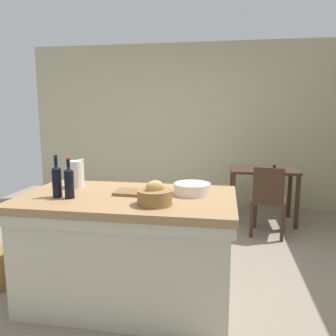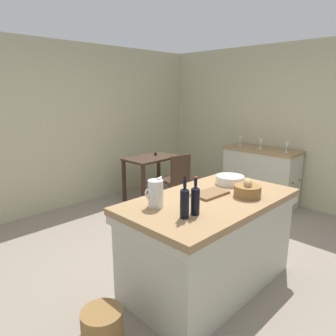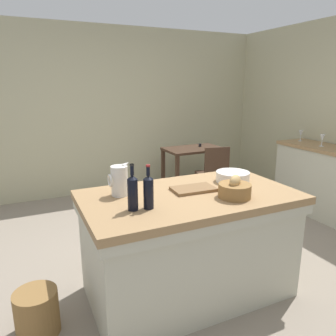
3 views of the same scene
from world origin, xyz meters
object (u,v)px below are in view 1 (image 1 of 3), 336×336
wine_bottle_dark (69,182)px  wine_bottle_amber (57,180)px  bread_basket (155,196)px  wooden_chair (269,199)px  pitcher (76,174)px  wicker_hamper (1,268)px  writing_desk (263,178)px  cutting_board (137,193)px  island_table (129,244)px  wash_bowl (192,189)px

wine_bottle_dark → wine_bottle_amber: (-0.11, 0.02, 0.01)m
bread_basket → wine_bottle_amber: wine_bottle_amber is taller
wooden_chair → pitcher: size_ratio=3.21×
wine_bottle_amber → wicker_hamper: bearing=165.7°
writing_desk → cutting_board: bearing=-119.3°
writing_desk → pitcher: size_ratio=3.31×
island_table → bread_basket: bread_basket is taller
island_table → wine_bottle_dark: (-0.41, -0.16, 0.54)m
wash_bowl → wine_bottle_amber: wine_bottle_amber is taller
bread_basket → cutting_board: size_ratio=0.72×
wooden_chair → cutting_board: (-1.24, -1.61, 0.42)m
island_table → wooden_chair: 2.11m
cutting_board → wine_bottle_dark: (-0.47, -0.21, 0.11)m
wash_bowl → cutting_board: (-0.44, -0.07, -0.03)m
wash_bowl → pitcher: bearing=176.2°
cutting_board → wine_bottle_amber: bearing=-161.5°
pitcher → bread_basket: (0.78, -0.42, -0.06)m
wicker_hamper → bread_basket: bearing=-9.9°
wine_bottle_dark → pitcher: bearing=106.5°
cutting_board → wash_bowl: bearing=9.4°
bread_basket → wine_bottle_amber: (-0.79, 0.08, 0.07)m
wash_bowl → wicker_hamper: 1.87m
island_table → wicker_hamper: bearing=178.4°
wooden_chair → wash_bowl: 1.79m
writing_desk → wooden_chair: 0.60m
writing_desk → wooden_chair: wooden_chair is taller
wooden_chair → wine_bottle_dark: bearing=-133.2°
wooden_chair → cutting_board: bearing=-127.5°
pitcher → bread_basket: size_ratio=1.11×
wine_bottle_dark → bread_basket: bearing=-5.5°
island_table → wash_bowl: size_ratio=5.74×
cutting_board → wicker_hamper: size_ratio=1.06×
writing_desk → wash_bowl: bearing=-110.4°
island_table → wine_bottle_amber: (-0.52, -0.14, 0.54)m
bread_basket → wine_bottle_dark: 0.68m
island_table → wine_bottle_dark: size_ratio=5.42×
wooden_chair → wash_bowl: wash_bowl is taller
writing_desk → wicker_hamper: writing_desk is taller
wine_bottle_amber → island_table: bearing=15.1°
wine_bottle_dark → wicker_hamper: wine_bottle_dark is taller
bread_basket → wicker_hamper: (-1.46, 0.26, -0.79)m
wine_bottle_dark → wine_bottle_amber: wine_bottle_amber is taller
writing_desk → bread_basket: bread_basket is taller
wine_bottle_amber → wicker_hamper: wine_bottle_amber is taller
bread_basket → wicker_hamper: 1.68m
writing_desk → pitcher: 2.76m
wooden_chair → wicker_hamper: 3.00m
island_table → cutting_board: 0.43m
wash_bowl → wine_bottle_dark: (-0.91, -0.28, 0.08)m
wash_bowl → wine_bottle_amber: bearing=-165.3°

